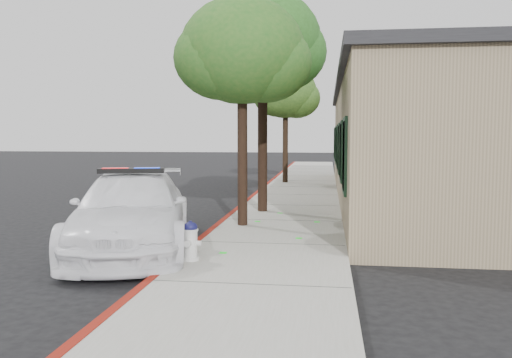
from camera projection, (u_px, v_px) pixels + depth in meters
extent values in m
plane|color=black|center=(194.00, 248.00, 11.13)|extent=(120.00, 120.00, 0.00)
cube|color=#9A988C|center=(281.00, 223.00, 13.87)|extent=(3.20, 60.00, 0.15)
cube|color=maroon|center=(224.00, 221.00, 14.07)|extent=(0.14, 60.00, 0.16)
cube|color=#8D7C5C|center=(436.00, 146.00, 18.94)|extent=(7.00, 20.00, 4.00)
cube|color=black|center=(438.00, 87.00, 18.76)|extent=(7.30, 20.30, 0.24)
cube|color=black|center=(345.00, 155.00, 11.52)|extent=(0.08, 1.48, 1.68)
cube|color=black|center=(341.00, 151.00, 14.48)|extent=(0.08, 1.48, 1.68)
cube|color=black|center=(339.00, 148.00, 17.45)|extent=(0.08, 1.48, 1.68)
cube|color=black|center=(337.00, 146.00, 20.41)|extent=(0.08, 1.48, 1.68)
cube|color=black|center=(336.00, 145.00, 23.37)|extent=(0.08, 1.48, 1.68)
cube|color=black|center=(335.00, 144.00, 26.33)|extent=(0.08, 1.48, 1.68)
cube|color=black|center=(334.00, 143.00, 29.29)|extent=(0.08, 1.48, 1.68)
imported|color=white|center=(132.00, 212.00, 10.88)|extent=(3.58, 5.93, 1.61)
cube|color=black|center=(131.00, 171.00, 10.80)|extent=(1.23, 0.58, 0.10)
cube|color=red|center=(115.00, 170.00, 10.77)|extent=(0.56, 0.36, 0.11)
cube|color=#0D2DE6|center=(147.00, 170.00, 10.84)|extent=(0.56, 0.36, 0.11)
cylinder|color=silver|center=(191.00, 259.00, 9.44)|extent=(0.30, 0.30, 0.05)
cylinder|color=silver|center=(191.00, 244.00, 9.42)|extent=(0.24, 0.24, 0.48)
cylinder|color=silver|center=(190.00, 230.00, 9.40)|extent=(0.28, 0.28, 0.03)
ellipsoid|color=#11113F|center=(190.00, 227.00, 9.39)|extent=(0.25, 0.25, 0.19)
cylinder|color=#11113F|center=(190.00, 222.00, 9.39)|extent=(0.06, 0.06, 0.05)
cylinder|color=silver|center=(183.00, 243.00, 9.45)|extent=(0.11, 0.11, 0.10)
cylinder|color=silver|center=(198.00, 243.00, 9.38)|extent=(0.11, 0.11, 0.10)
cylinder|color=silver|center=(188.00, 244.00, 9.27)|extent=(0.13, 0.12, 0.12)
cylinder|color=black|center=(242.00, 156.00, 12.99)|extent=(0.25, 0.25, 3.44)
ellipsoid|color=#20561A|center=(242.00, 51.00, 12.77)|extent=(3.06, 3.06, 2.60)
ellipsoid|color=#20561A|center=(265.00, 63.00, 12.80)|extent=(2.29, 2.29, 1.95)
ellipsoid|color=#20561A|center=(223.00, 58.00, 12.73)|extent=(2.39, 2.39, 2.03)
cylinder|color=black|center=(263.00, 143.00, 15.36)|extent=(0.28, 0.28, 4.01)
ellipsoid|color=#234F18|center=(263.00, 40.00, 15.11)|extent=(3.36, 3.36, 2.86)
ellipsoid|color=#234F18|center=(280.00, 52.00, 15.30)|extent=(2.71, 2.71, 2.30)
ellipsoid|color=#234F18|center=(246.00, 47.00, 15.07)|extent=(2.60, 2.60, 2.21)
cylinder|color=black|center=(285.00, 147.00, 24.75)|extent=(0.25, 0.25, 3.39)
ellipsoid|color=#254A17|center=(286.00, 92.00, 24.54)|extent=(2.90, 2.90, 2.47)
ellipsoid|color=#254A17|center=(297.00, 98.00, 24.59)|extent=(2.23, 2.23, 1.89)
ellipsoid|color=#254A17|center=(278.00, 96.00, 24.37)|extent=(2.32, 2.32, 1.97)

